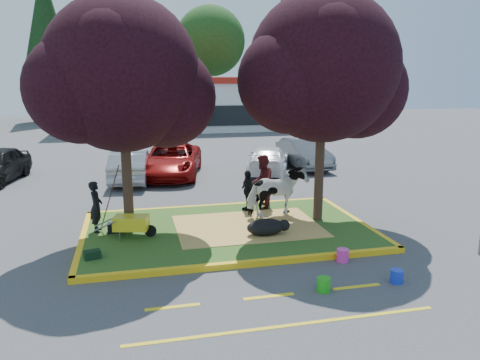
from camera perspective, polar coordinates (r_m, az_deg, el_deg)
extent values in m
plane|color=#424244|center=(13.85, -1.50, -6.42)|extent=(90.00, 90.00, 0.00)
cube|color=#294E18|center=(13.82, -1.50, -6.13)|extent=(8.00, 5.00, 0.15)
cube|color=yellow|center=(11.47, 1.18, -10.16)|extent=(8.30, 0.16, 0.15)
cube|color=yellow|center=(16.24, -3.37, -3.27)|extent=(8.30, 0.16, 0.15)
cube|color=yellow|center=(13.64, -18.66, -7.07)|extent=(0.16, 5.30, 0.15)
cube|color=yellow|center=(15.14, 13.84, -4.81)|extent=(0.16, 5.30, 0.15)
cube|color=#E9B960|center=(13.92, 0.92, -5.63)|extent=(4.20, 3.00, 0.01)
cylinder|color=black|center=(13.47, -13.64, 1.13)|extent=(0.28, 0.28, 3.53)
sphere|color=black|center=(13.22, -14.25, 12.44)|extent=(4.20, 4.20, 4.20)
sphere|color=black|center=(13.47, -9.10, 9.97)|extent=(2.86, 2.86, 2.86)
sphere|color=black|center=(12.98, -18.88, 10.49)|extent=(2.86, 2.86, 2.86)
cylinder|color=black|center=(14.37, 9.69, 2.35)|extent=(0.28, 0.28, 3.70)
sphere|color=black|center=(14.16, 10.11, 13.46)|extent=(4.40, 4.40, 4.40)
sphere|color=black|center=(14.85, 14.07, 10.68)|extent=(2.99, 2.99, 2.99)
sphere|color=black|center=(13.48, 6.16, 11.95)|extent=(2.99, 2.99, 2.99)
cube|color=yellow|center=(9.75, -8.21, -15.08)|extent=(1.10, 0.12, 0.01)
cube|color=yellow|center=(10.08, 3.54, -13.98)|extent=(1.10, 0.12, 0.01)
cube|color=yellow|center=(10.78, 14.02, -12.51)|extent=(1.10, 0.12, 0.01)
cube|color=yellow|center=(9.08, 5.82, -17.24)|extent=(6.00, 0.10, 0.01)
cube|color=silver|center=(41.16, -6.84, 9.01)|extent=(20.00, 8.00, 4.00)
cube|color=#9D1C10|center=(41.09, -6.92, 12.00)|extent=(20.40, 8.40, 0.50)
cube|color=black|center=(37.19, -6.09, 7.72)|extent=(19.00, 0.10, 1.60)
cylinder|color=black|center=(50.42, -21.90, 8.80)|extent=(0.44, 0.44, 3.92)
cone|color=black|center=(50.53, -22.54, 16.41)|extent=(5.60, 5.60, 11.90)
cylinder|color=black|center=(51.41, -12.67, 8.98)|extent=(0.44, 0.44, 3.08)
sphere|color=#143811|center=(51.38, -12.97, 14.86)|extent=(6.16, 6.16, 6.16)
cylinder|color=black|center=(51.13, -3.55, 9.55)|extent=(0.44, 0.44, 3.64)
sphere|color=#143811|center=(51.18, -3.65, 16.54)|extent=(7.28, 7.28, 7.28)
cylinder|color=black|center=(53.55, 4.94, 9.59)|extent=(0.44, 0.44, 3.50)
cone|color=black|center=(53.58, 5.06, 16.01)|extent=(5.00, 5.00, 10.62)
cylinder|color=black|center=(55.66, 13.22, 9.28)|extent=(0.44, 0.44, 3.22)
sphere|color=#143811|center=(55.65, 13.51, 14.95)|extent=(6.44, 6.44, 6.44)
imported|color=silver|center=(14.68, 4.51, -1.50)|extent=(2.02, 1.24, 1.59)
ellipsoid|color=black|center=(13.12, 3.16, -5.76)|extent=(1.21, 0.89, 0.47)
imported|color=black|center=(13.89, -17.14, -3.11)|extent=(0.36, 0.54, 1.47)
imported|color=#4D161A|center=(15.60, 2.76, -0.21)|extent=(0.97, 1.08, 1.81)
imported|color=black|center=(15.37, 0.93, -1.29)|extent=(0.47, 0.83, 1.34)
cylinder|color=black|center=(13.24, -10.86, -6.11)|extent=(0.34, 0.14, 0.33)
cylinder|color=slate|center=(13.06, -14.45, -6.76)|extent=(0.04, 0.04, 0.24)
cylinder|color=slate|center=(13.45, -14.43, -6.20)|extent=(0.04, 0.04, 0.24)
cube|color=yellow|center=(13.15, -13.11, -5.09)|extent=(1.02, 0.75, 0.37)
cylinder|color=slate|center=(12.97, -16.16, -5.42)|extent=(0.59, 0.18, 0.31)
cylinder|color=slate|center=(13.36, -16.08, -4.90)|extent=(0.59, 0.18, 0.31)
cube|color=black|center=(13.84, -14.74, -5.61)|extent=(0.53, 0.29, 0.27)
cube|color=black|center=(12.08, -17.56, -8.66)|extent=(0.43, 0.33, 0.20)
cylinder|color=green|center=(10.37, 10.15, -12.44)|extent=(0.32, 0.32, 0.31)
cylinder|color=#FC38AF|center=(12.00, 12.40, -8.96)|extent=(0.32, 0.32, 0.32)
cylinder|color=#1A35D2|center=(11.17, 18.56, -11.06)|extent=(0.34, 0.34, 0.30)
imported|color=#9B9CA3|center=(20.90, -13.18, 1.79)|extent=(1.94, 4.45, 1.42)
imported|color=maroon|center=(21.62, -8.37, 2.42)|extent=(3.55, 5.75, 1.49)
imported|color=white|center=(22.10, 3.45, 2.47)|extent=(3.18, 4.72, 1.27)
imported|color=slate|center=(23.69, 7.77, 3.27)|extent=(1.66, 4.42, 1.44)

